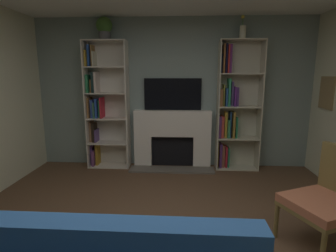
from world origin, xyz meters
name	(u,v)px	position (x,y,z in m)	size (l,w,h in m)	color
wall_back_accent	(173,94)	(0.00, 2.63, 1.30)	(4.91, 0.06, 2.60)	gray
fireplace	(172,138)	(0.00, 2.50, 0.53)	(1.46, 0.49, 1.02)	white
tv	(173,94)	(0.00, 2.57, 1.30)	(1.00, 0.06, 0.55)	black
bookshelf_left	(103,106)	(-1.22, 2.49, 1.10)	(0.73, 0.32, 2.20)	beige
bookshelf_right	(233,109)	(1.04, 2.50, 1.06)	(0.73, 0.30, 2.20)	beige
potted_plant	(104,27)	(-1.13, 2.45, 2.40)	(0.27, 0.27, 0.37)	#555457
vase_with_flowers	(243,31)	(1.13, 2.45, 2.33)	(0.10, 0.10, 0.37)	beige
armchair	(330,198)	(1.59, 0.32, 0.49)	(0.81, 0.78, 0.96)	brown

